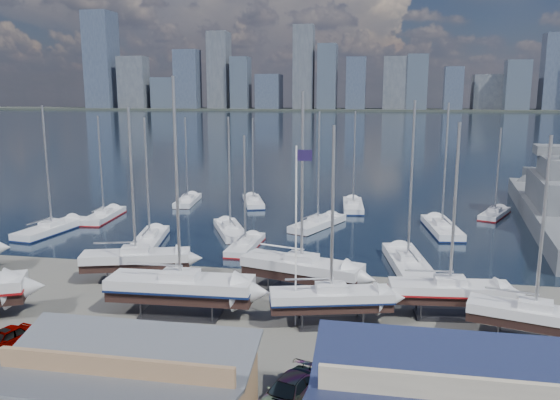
# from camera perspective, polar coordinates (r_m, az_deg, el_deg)

# --- Properties ---
(ground) EXTENTS (1400.00, 1400.00, 0.00)m
(ground) POSITION_cam_1_polar(r_m,az_deg,el_deg) (42.79, -6.73, -11.30)
(ground) COLOR #605E59
(ground) RESTS_ON ground
(water) EXTENTS (1400.00, 600.00, 0.40)m
(water) POSITION_cam_1_polar(r_m,az_deg,el_deg) (348.41, 8.47, 8.05)
(water) COLOR #182938
(water) RESTS_ON ground
(far_shore) EXTENTS (1400.00, 80.00, 2.20)m
(far_shore) POSITION_cam_1_polar(r_m,az_deg,el_deg) (608.13, 9.35, 9.28)
(far_shore) COLOR #2D332D
(far_shore) RESTS_ON ground
(skyline) EXTENTS (639.14, 43.80, 107.69)m
(skyline) POSITION_cam_1_polar(r_m,az_deg,el_deg) (602.36, 8.69, 12.90)
(skyline) COLOR #475166
(skyline) RESTS_ON far_shore
(shed_grey) EXTENTS (12.60, 8.40, 4.17)m
(shed_grey) POSITION_cam_1_polar(r_m,az_deg,el_deg) (28.50, -16.80, -18.90)
(shed_grey) COLOR #8C6B4C
(shed_grey) RESTS_ON ground
(sailboat_cradle_2) EXTENTS (9.59, 5.13, 15.15)m
(sailboat_cradle_2) POSITION_cam_1_polar(r_m,az_deg,el_deg) (49.55, -14.81, -5.99)
(sailboat_cradle_2) COLOR #2D2D33
(sailboat_cradle_2) RESTS_ON ground
(sailboat_cradle_3) EXTENTS (10.97, 3.51, 17.42)m
(sailboat_cradle_3) POSITION_cam_1_polar(r_m,az_deg,el_deg) (41.45, -10.35, -8.98)
(sailboat_cradle_3) COLOR #2D2D33
(sailboat_cradle_3) RESTS_ON ground
(sailboat_cradle_4) EXTENTS (10.47, 5.51, 16.43)m
(sailboat_cradle_4) POSITION_cam_1_polar(r_m,az_deg,el_deg) (45.29, 2.27, -7.14)
(sailboat_cradle_4) COLOR #2D2D33
(sailboat_cradle_4) RESTS_ON ground
(sailboat_cradle_5) EXTENTS (9.00, 4.50, 14.15)m
(sailboat_cradle_5) POSITION_cam_1_polar(r_m,az_deg,el_deg) (39.31, 5.35, -10.22)
(sailboat_cradle_5) COLOR #2D2D33
(sailboat_cradle_5) RESTS_ON ground
(sailboat_cradle_6) EXTENTS (8.95, 3.27, 14.29)m
(sailboat_cradle_6) POSITION_cam_1_polar(r_m,az_deg,el_deg) (42.39, 17.29, -9.08)
(sailboat_cradle_6) COLOR #2D2D33
(sailboat_cradle_6) RESTS_ON ground
(sailboat_cradle_7) EXTENTS (8.61, 4.49, 13.71)m
(sailboat_cradle_7) POSITION_cam_1_polar(r_m,az_deg,el_deg) (39.92, 25.06, -10.93)
(sailboat_cradle_7) COLOR #2D2D33
(sailboat_cradle_7) RESTS_ON ground
(sailboat_moored_0) EXTENTS (4.25, 10.78, 15.68)m
(sailboat_moored_0) POSITION_cam_1_polar(r_m,az_deg,el_deg) (70.59, -22.72, -2.92)
(sailboat_moored_0) COLOR black
(sailboat_moored_0) RESTS_ON water
(sailboat_moored_1) EXTENTS (3.56, 9.69, 14.17)m
(sailboat_moored_1) POSITION_cam_1_polar(r_m,az_deg,el_deg) (75.74, -17.92, -1.71)
(sailboat_moored_1) COLOR black
(sailboat_moored_1) RESTS_ON water
(sailboat_moored_2) EXTENTS (3.66, 9.23, 13.57)m
(sailboat_moored_2) POSITION_cam_1_polar(r_m,az_deg,el_deg) (83.75, -9.61, -0.16)
(sailboat_moored_2) COLOR black
(sailboat_moored_2) RESTS_ON water
(sailboat_moored_3) EXTENTS (4.61, 10.01, 14.44)m
(sailboat_moored_3) POSITION_cam_1_polar(r_m,az_deg,el_deg) (62.19, -13.43, -4.15)
(sailboat_moored_3) COLOR black
(sailboat_moored_3) RESTS_ON water
(sailboat_moored_4) EXTENTS (6.47, 9.76, 14.39)m
(sailboat_moored_4) POSITION_cam_1_polar(r_m,az_deg,el_deg) (64.77, -5.21, -3.28)
(sailboat_moored_4) COLOR black
(sailboat_moored_4) RESTS_ON water
(sailboat_moored_5) EXTENTS (5.29, 9.36, 13.50)m
(sailboat_moored_5) POSITION_cam_1_polar(r_m,az_deg,el_deg) (81.83, -2.81, -0.29)
(sailboat_moored_5) COLOR black
(sailboat_moored_5) RESTS_ON water
(sailboat_moored_6) EXTENTS (2.61, 8.52, 12.64)m
(sailboat_moored_6) POSITION_cam_1_polar(r_m,az_deg,el_deg) (58.52, -3.62, -4.81)
(sailboat_moored_6) COLOR black
(sailboat_moored_6) RESTS_ON water
(sailboat_moored_7) EXTENTS (6.49, 10.14, 14.89)m
(sailboat_moored_7) POSITION_cam_1_polar(r_m,az_deg,el_deg) (67.89, 3.98, -2.60)
(sailboat_moored_7) COLOR black
(sailboat_moored_7) RESTS_ON water
(sailboat_moored_8) EXTENTS (3.53, 9.99, 14.65)m
(sailboat_moored_8) POSITION_cam_1_polar(r_m,az_deg,el_deg) (79.31, 7.64, -0.73)
(sailboat_moored_8) COLOR black
(sailboat_moored_8) RESTS_ON water
(sailboat_moored_9) EXTENTS (4.74, 11.22, 16.42)m
(sailboat_moored_9) POSITION_cam_1_polar(r_m,az_deg,el_deg) (53.37, 13.18, -6.62)
(sailboat_moored_9) COLOR black
(sailboat_moored_9) RESTS_ON water
(sailboat_moored_10) EXTENTS (4.28, 11.01, 16.03)m
(sailboat_moored_10) POSITION_cam_1_polar(r_m,az_deg,el_deg) (68.22, 16.53, -2.98)
(sailboat_moored_10) COLOR black
(sailboat_moored_10) RESTS_ON water
(sailboat_moored_11) EXTENTS (5.61, 8.58, 12.51)m
(sailboat_moored_11) POSITION_cam_1_polar(r_m,az_deg,el_deg) (79.15, 21.51, -1.42)
(sailboat_moored_11) COLOR black
(sailboat_moored_11) RESTS_ON water
(naval_ship_east) EXTENTS (12.88, 46.45, 18.13)m
(naval_ship_east) POSITION_cam_1_polar(r_m,az_deg,el_deg) (77.74, 26.95, -1.04)
(naval_ship_east) COLOR slate
(naval_ship_east) RESTS_ON water
(car_a) EXTENTS (2.57, 4.27, 1.36)m
(car_a) POSITION_cam_1_polar(r_m,az_deg,el_deg) (40.32, -26.89, -12.83)
(car_a) COLOR gray
(car_a) RESTS_ON ground
(car_b) EXTENTS (4.73, 2.59, 1.48)m
(car_b) POSITION_cam_1_polar(r_m,az_deg,el_deg) (35.99, -19.42, -15.03)
(car_b) COLOR gray
(car_b) RESTS_ON ground
(car_c) EXTENTS (2.68, 5.38, 1.46)m
(car_c) POSITION_cam_1_polar(r_m,az_deg,el_deg) (36.16, -17.42, -14.78)
(car_c) COLOR gray
(car_c) RESTS_ON ground
(car_d) EXTENTS (3.44, 5.25, 1.41)m
(car_d) POSITION_cam_1_polar(r_m,az_deg,el_deg) (30.47, 0.85, -19.43)
(car_d) COLOR gray
(car_d) RESTS_ON ground
(flagpole) EXTENTS (1.13, 0.12, 12.79)m
(flagpole) POSITION_cam_1_polar(r_m,az_deg,el_deg) (37.46, 1.82, -2.52)
(flagpole) COLOR white
(flagpole) RESTS_ON ground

